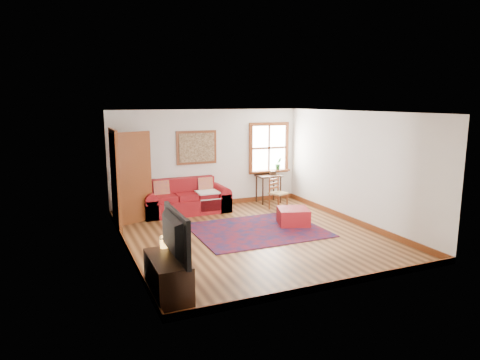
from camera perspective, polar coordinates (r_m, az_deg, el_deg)
name	(u,v)px	position (r m, az deg, el deg)	size (l,w,h in m)	color
ground	(252,236)	(8.80, 1.66, -7.42)	(5.50, 5.50, 0.00)	#492813
room_envelope	(253,155)	(8.46, 1.68, 3.31)	(5.04, 5.54, 2.52)	silver
window	(270,153)	(11.67, 4.04, 3.62)	(1.18, 0.20, 1.38)	white
doorway	(126,178)	(9.61, -14.94, 0.32)	(0.89, 1.08, 2.14)	black
framed_artwork	(197,148)	(10.86, -5.80, 4.33)	(1.05, 0.07, 0.85)	brown
persian_rug	(258,230)	(9.15, 2.37, -6.66)	(2.67, 2.13, 0.02)	maroon
red_leather_sofa	(185,201)	(10.60, -7.29, -2.86)	(2.11, 0.87, 0.82)	maroon
red_ottoman	(293,217)	(9.56, 7.11, -4.87)	(0.65, 0.65, 0.37)	maroon
side_table	(269,180)	(11.49, 3.83, 0.05)	(0.63, 0.47, 0.75)	#321C10
ladder_back_chair	(277,192)	(10.84, 4.95, -1.59)	(0.49, 0.48, 0.83)	tan
media_cabinet	(168,277)	(6.19, -9.59, -12.69)	(0.47, 1.05, 0.58)	#321C10
television	(168,235)	(5.96, -9.54, -7.22)	(1.17, 0.15, 0.67)	black
candle_hurricane	(164,243)	(6.44, -10.14, -8.22)	(0.12, 0.12, 0.18)	silver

